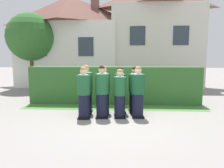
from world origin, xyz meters
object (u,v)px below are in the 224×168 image
Objects in this scene: student_front_row_2 at (120,95)px; student_rear_row_2 at (120,91)px; student_front_row_1 at (102,93)px; student_rear_row_0 at (86,90)px; student_rear_row_1 at (104,90)px; student_rear_row_3 at (135,91)px; student_front_row_0 at (84,94)px; student_front_row_3 at (138,93)px.

student_rear_row_2 reaches higher than student_front_row_2.
student_front_row_1 is 0.79m from student_rear_row_0.
student_front_row_2 is 0.80m from student_rear_row_1.
student_rear_row_3 reaches higher than student_front_row_2.
student_front_row_0 is 0.89m from student_rear_row_1.
student_front_row_2 is 0.94× the size of student_rear_row_0.
student_front_row_1 is 1.04× the size of student_rear_row_2.
student_front_row_2 is 1.26m from student_rear_row_0.
student_rear_row_1 reaches higher than student_rear_row_2.
student_rear_row_1 is (0.56, 0.69, -0.00)m from student_front_row_0.
student_front_row_3 is at bearing 6.50° from student_front_row_0.
student_rear_row_3 is (-0.08, 0.60, -0.03)m from student_front_row_3.
student_rear_row_0 is at bearing 166.36° from student_front_row_3.
student_front_row_3 is 0.60m from student_rear_row_3.
student_rear_row_1 reaches higher than student_rear_row_3.
student_front_row_0 is 1.02× the size of student_rear_row_3.
student_front_row_2 is at bearing -127.26° from student_rear_row_3.
student_front_row_3 is (0.58, 0.06, 0.04)m from student_front_row_2.
student_front_row_3 is 1.25m from student_rear_row_1.
student_rear_row_1 is (0.59, 0.07, -0.02)m from student_rear_row_0.
student_front_row_0 is at bearing -147.97° from student_rear_row_2.
student_front_row_3 is at bearing -82.64° from student_rear_row_3.
student_front_row_2 is 0.98× the size of student_rear_row_2.
student_rear_row_0 is at bearing 138.84° from student_front_row_1.
student_front_row_1 is 1.07× the size of student_front_row_2.
student_front_row_3 is 1.79m from student_rear_row_0.
student_rear_row_2 is at bearing 4.55° from student_rear_row_0.
student_front_row_2 is at bearing -174.00° from student_front_row_3.
student_front_row_3 is 0.99× the size of student_rear_row_0.
student_rear_row_1 reaches higher than student_front_row_2.
student_rear_row_0 is at bearing 92.79° from student_front_row_0.
student_rear_row_1 is 0.57m from student_rear_row_2.
student_rear_row_1 is at bearing 135.97° from student_front_row_2.
student_front_row_1 is at bearing -132.85° from student_rear_row_2.
student_front_row_0 is 0.98× the size of student_rear_row_0.
student_rear_row_1 is 1.02× the size of student_rear_row_2.
student_front_row_0 reaches higher than student_rear_row_2.
student_rear_row_2 is (0.57, 0.61, -0.04)m from student_front_row_1.
student_front_row_1 is 0.84m from student_rear_row_2.
student_front_row_1 is at bearing 9.66° from student_front_row_0.
student_front_row_1 reaches higher than student_front_row_0.
student_rear_row_3 is at bearing 5.53° from student_rear_row_1.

